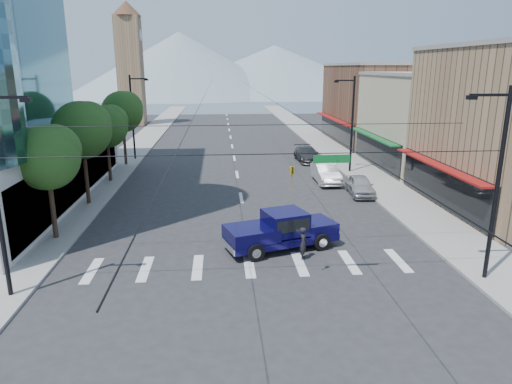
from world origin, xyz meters
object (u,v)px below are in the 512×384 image
pickup_truck (281,230)px  pedestrian (303,243)px  parked_car_near (360,185)px  parked_car_mid (326,173)px  parked_car_far (307,154)px

pickup_truck → pedestrian: pickup_truck is taller
pedestrian → parked_car_near: bearing=-20.0°
pickup_truck → parked_car_mid: (5.91, 14.71, -0.26)m
pedestrian → parked_car_near: size_ratio=0.39×
pedestrian → parked_car_far: bearing=-2.0°
parked_car_mid → parked_car_far: size_ratio=0.98×
pedestrian → parked_car_mid: (4.92, 16.24, -0.02)m
pickup_truck → pedestrian: size_ratio=3.82×
pickup_truck → pedestrian: 1.84m
parked_car_far → parked_car_near: bearing=-85.1°
parked_car_mid → parked_car_near: bearing=-66.9°
pedestrian → parked_car_far: 26.01m
parked_car_mid → parked_car_far: 9.28m
parked_car_near → parked_car_far: size_ratio=0.84×
parked_car_mid → parked_car_far: (0.12, 9.28, -0.09)m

